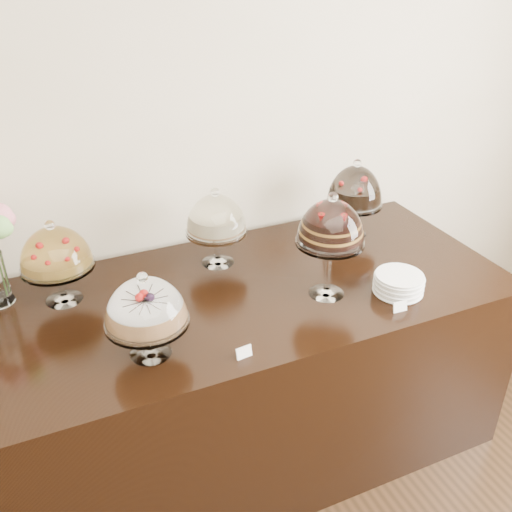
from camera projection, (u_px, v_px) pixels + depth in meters
name	position (u px, v px, depth m)	size (l,w,h in m)	color
wall_back	(161.00, 120.00, 2.50)	(5.00, 0.04, 3.00)	beige
display_counter	(252.00, 369.00, 2.64)	(2.20, 1.00, 0.90)	black
cake_stand_sugar_sponge	(146.00, 307.00, 1.94)	(0.29, 0.29, 0.34)	white
cake_stand_choco_layer	(331.00, 227.00, 2.23)	(0.28, 0.28, 0.46)	white
cake_stand_cheesecake	(216.00, 218.00, 2.50)	(0.28, 0.28, 0.37)	white
cake_stand_dark_choco	(355.00, 190.00, 2.74)	(0.27, 0.27, 0.39)	white
cake_stand_fruit_tart	(55.00, 252.00, 2.23)	(0.29, 0.29, 0.36)	white
plate_stack	(399.00, 284.00, 2.37)	(0.20, 0.20, 0.08)	white
price_card_left	(244.00, 352.00, 2.01)	(0.06, 0.01, 0.04)	white
price_card_right	(400.00, 307.00, 2.26)	(0.06, 0.01, 0.04)	white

